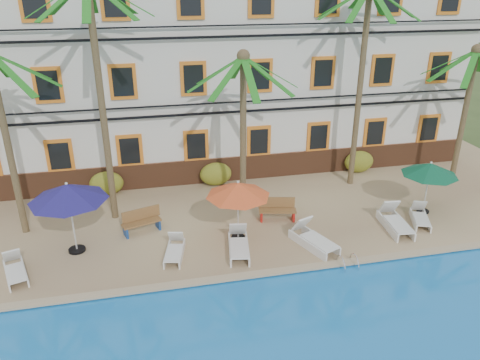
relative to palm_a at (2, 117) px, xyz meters
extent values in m
plane|color=#384C23|center=(8.65, -3.85, -4.85)|extent=(100.00, 100.00, 0.00)
cube|color=tan|center=(8.65, 1.15, -4.73)|extent=(30.00, 12.00, 0.25)
cube|color=tan|center=(8.65, -4.75, -4.57)|extent=(30.00, 0.35, 0.06)
cube|color=silver|center=(8.65, 6.15, 0.40)|extent=(25.00, 6.00, 10.00)
cube|color=brown|center=(8.65, 3.09, -4.00)|extent=(25.00, 0.12, 1.20)
cube|color=orange|center=(1.15, 3.10, -2.70)|extent=(1.15, 0.10, 1.50)
cube|color=black|center=(1.15, 3.05, -2.70)|extent=(0.85, 0.04, 1.20)
cube|color=orange|center=(4.15, 3.10, -2.70)|extent=(1.15, 0.10, 1.50)
cube|color=black|center=(4.15, 3.05, -2.70)|extent=(0.85, 0.04, 1.20)
cube|color=orange|center=(7.15, 3.10, -2.70)|extent=(1.15, 0.10, 1.50)
cube|color=black|center=(7.15, 3.05, -2.70)|extent=(0.85, 0.04, 1.20)
cube|color=orange|center=(10.15, 3.10, -2.70)|extent=(1.15, 0.10, 1.50)
cube|color=black|center=(10.15, 3.05, -2.70)|extent=(0.85, 0.04, 1.20)
cube|color=orange|center=(13.15, 3.10, -2.70)|extent=(1.15, 0.10, 1.50)
cube|color=black|center=(13.15, 3.05, -2.70)|extent=(0.85, 0.04, 1.20)
cube|color=orange|center=(16.15, 3.10, -2.70)|extent=(1.15, 0.10, 1.50)
cube|color=black|center=(16.15, 3.05, -2.70)|extent=(0.85, 0.04, 1.20)
cube|color=orange|center=(19.15, 3.10, -2.70)|extent=(1.15, 0.10, 1.50)
cube|color=black|center=(19.15, 3.05, -2.70)|extent=(0.85, 0.04, 1.20)
cube|color=orange|center=(1.15, 3.10, 0.40)|extent=(1.15, 0.10, 1.50)
cube|color=black|center=(1.15, 3.05, 0.40)|extent=(0.85, 0.04, 1.20)
cube|color=orange|center=(4.15, 3.10, 0.40)|extent=(1.15, 0.10, 1.50)
cube|color=black|center=(4.15, 3.05, 0.40)|extent=(0.85, 0.04, 1.20)
cube|color=orange|center=(7.15, 3.10, 0.40)|extent=(1.15, 0.10, 1.50)
cube|color=black|center=(7.15, 3.05, 0.40)|extent=(0.85, 0.04, 1.20)
cube|color=orange|center=(10.15, 3.10, 0.40)|extent=(1.15, 0.10, 1.50)
cube|color=black|center=(10.15, 3.05, 0.40)|extent=(0.85, 0.04, 1.20)
cube|color=orange|center=(13.15, 3.10, 0.40)|extent=(1.15, 0.10, 1.50)
cube|color=black|center=(13.15, 3.05, 0.40)|extent=(0.85, 0.04, 1.20)
cube|color=orange|center=(16.15, 3.10, 0.40)|extent=(1.15, 0.10, 1.50)
cube|color=black|center=(16.15, 3.05, 0.40)|extent=(0.85, 0.04, 1.20)
cube|color=orange|center=(19.15, 3.10, 0.40)|extent=(1.15, 0.10, 1.50)
cube|color=black|center=(19.15, 3.05, 0.40)|extent=(0.85, 0.04, 1.20)
cube|color=orange|center=(1.15, 3.10, 3.60)|extent=(1.15, 0.10, 1.50)
cube|color=black|center=(1.15, 3.05, 3.60)|extent=(0.85, 0.04, 1.20)
cube|color=orange|center=(4.15, 3.10, 3.60)|extent=(1.15, 0.10, 1.50)
cube|color=black|center=(4.15, 3.05, 3.60)|extent=(0.85, 0.04, 1.20)
cube|color=orange|center=(7.15, 3.10, 3.60)|extent=(1.15, 0.10, 1.50)
cube|color=black|center=(7.15, 3.05, 3.60)|extent=(0.85, 0.04, 1.20)
cube|color=black|center=(8.65, 2.95, -1.15)|extent=(25.00, 0.08, 0.10)
cube|color=black|center=(8.65, 2.95, -0.70)|extent=(25.00, 0.08, 0.06)
cube|color=black|center=(8.65, 2.95, 2.15)|extent=(25.00, 0.08, 0.10)
cube|color=black|center=(8.65, 2.95, 2.60)|extent=(25.00, 0.08, 0.06)
cylinder|color=brown|center=(0.00, 0.00, -1.18)|extent=(0.26, 0.26, 6.83)
cube|color=#1A6C19|center=(0.00, 1.08, 1.60)|extent=(0.28, 2.17, 1.30)
cube|color=#1A6C19|center=(0.76, -0.76, 1.60)|extent=(1.73, 1.73, 1.30)
cube|color=#1A6C19|center=(1.08, 0.00, 1.60)|extent=(2.17, 0.28, 1.30)
cube|color=#1A6C19|center=(0.76, 0.76, 1.60)|extent=(1.73, 1.73, 1.30)
cylinder|color=brown|center=(3.38, 0.45, -0.07)|extent=(0.26, 0.26, 9.07)
cylinder|color=brown|center=(8.69, 0.10, -1.41)|extent=(0.26, 0.26, 6.38)
sphere|color=brown|center=(8.69, 0.10, 1.78)|extent=(0.50, 0.50, 0.50)
cube|color=#1A6C19|center=(8.69, 1.17, 1.14)|extent=(0.28, 2.17, 1.30)
cube|color=#1A6C19|center=(7.93, 0.86, 1.14)|extent=(1.73, 1.73, 1.30)
cube|color=#1A6C19|center=(7.61, 0.10, 1.14)|extent=(2.17, 0.28, 1.30)
cube|color=#1A6C19|center=(7.93, -0.67, 1.14)|extent=(1.73, 1.73, 1.30)
cube|color=#1A6C19|center=(8.69, -0.98, 1.14)|extent=(0.28, 2.17, 1.30)
cube|color=#1A6C19|center=(9.45, -0.67, 1.14)|extent=(1.73, 1.73, 1.30)
cube|color=#1A6C19|center=(9.77, 0.10, 1.14)|extent=(2.17, 0.28, 1.30)
cube|color=#1A6C19|center=(9.45, 0.86, 1.14)|extent=(1.73, 1.73, 1.30)
cylinder|color=brown|center=(14.28, 1.53, -0.23)|extent=(0.26, 0.26, 8.75)
cube|color=#1A6C19|center=(14.28, 2.60, 3.51)|extent=(0.28, 2.17, 1.30)
cube|color=#1A6C19|center=(13.52, 2.29, 3.51)|extent=(1.73, 1.73, 1.30)
cube|color=#1A6C19|center=(13.21, 1.53, 3.51)|extent=(2.17, 0.28, 1.30)
cube|color=#1A6C19|center=(13.52, 0.76, 3.51)|extent=(1.73, 1.73, 1.30)
cube|color=#1A6C19|center=(14.28, 0.45, 3.51)|extent=(0.28, 2.17, 1.30)
cube|color=#1A6C19|center=(15.05, 0.76, 3.51)|extent=(1.73, 1.73, 1.30)
cube|color=#1A6C19|center=(15.36, 1.53, 3.51)|extent=(2.17, 0.28, 1.30)
cube|color=#1A6C19|center=(15.05, 2.29, 3.51)|extent=(1.73, 1.73, 1.30)
cylinder|color=brown|center=(19.18, 0.70, -1.51)|extent=(0.26, 0.26, 6.19)
sphere|color=brown|center=(19.18, 0.70, 1.59)|extent=(0.50, 0.50, 0.50)
cube|color=#1A6C19|center=(19.18, 1.78, 0.95)|extent=(0.28, 2.17, 1.30)
cube|color=#1A6C19|center=(18.42, 1.46, 0.95)|extent=(1.73, 1.73, 1.30)
cube|color=#1A6C19|center=(18.11, 0.70, 0.95)|extent=(2.17, 0.28, 1.30)
cube|color=#1A6C19|center=(18.42, -0.06, 0.95)|extent=(1.73, 1.73, 1.30)
cube|color=#1A6C19|center=(19.95, 1.46, 0.95)|extent=(1.73, 1.73, 1.30)
ellipsoid|color=#36631C|center=(2.99, 2.75, -4.05)|extent=(1.50, 0.90, 1.10)
ellipsoid|color=#36631C|center=(7.98, 2.75, -4.05)|extent=(1.50, 0.90, 1.10)
ellipsoid|color=#36631C|center=(15.28, 2.75, -4.05)|extent=(1.50, 0.90, 1.10)
cylinder|color=black|center=(2.08, -1.90, -4.56)|extent=(0.61, 0.61, 0.09)
cylinder|color=silver|center=(2.08, -1.90, -3.30)|extent=(0.06, 0.06, 2.61)
cone|color=navy|center=(2.08, -1.90, -2.26)|extent=(2.72, 2.72, 0.60)
sphere|color=silver|center=(2.08, -1.90, -1.94)|extent=(0.10, 0.10, 0.10)
cylinder|color=black|center=(7.95, -2.31, -4.56)|extent=(0.53, 0.53, 0.08)
cylinder|color=silver|center=(7.95, -2.31, -3.46)|extent=(0.06, 0.06, 2.29)
cone|color=#DC5124|center=(7.95, -2.31, -2.55)|extent=(2.38, 2.38, 0.52)
sphere|color=silver|center=(7.95, -2.31, -2.27)|extent=(0.10, 0.10, 0.10)
cylinder|color=black|center=(16.01, -1.89, -4.57)|extent=(0.51, 0.51, 0.07)
cylinder|color=silver|center=(16.01, -1.89, -3.51)|extent=(0.06, 0.06, 2.18)
cone|color=#0C5134|center=(16.01, -1.89, -2.65)|extent=(2.27, 2.27, 0.50)
sphere|color=silver|center=(16.01, -1.89, -2.37)|extent=(0.10, 0.10, 0.10)
cube|color=white|center=(0.34, -3.34, -4.31)|extent=(0.89, 1.29, 0.05)
cube|color=white|center=(0.09, -2.56, -4.10)|extent=(0.65, 0.58, 0.59)
cube|color=white|center=(0.01, -3.21, -4.47)|extent=(0.57, 1.62, 0.27)
cube|color=white|center=(0.53, -3.04, -4.47)|extent=(0.57, 1.62, 0.27)
cube|color=white|center=(5.44, -3.26, -4.32)|extent=(0.77, 1.24, 0.05)
cube|color=white|center=(5.62, -2.48, -4.12)|extent=(0.61, 0.53, 0.57)
cube|color=white|center=(5.23, -2.98, -4.47)|extent=(0.41, 1.60, 0.26)
cube|color=white|center=(5.75, -3.10, -4.47)|extent=(0.41, 1.60, 0.26)
cube|color=white|center=(7.72, -3.52, -4.27)|extent=(0.85, 1.45, 0.06)
cube|color=white|center=(7.88, -2.59, -4.02)|extent=(0.70, 0.60, 0.68)
cube|color=white|center=(7.46, -3.21, -4.44)|extent=(0.38, 1.93, 0.31)
cube|color=white|center=(8.08, -3.32, -4.44)|extent=(0.38, 1.93, 0.31)
cube|color=white|center=(10.64, -3.74, -4.25)|extent=(1.15, 1.59, 0.07)
cube|color=white|center=(10.27, -2.81, -3.99)|extent=(0.81, 0.74, 0.72)
cube|color=white|center=(10.22, -3.60, -4.44)|extent=(0.81, 1.94, 0.33)
cube|color=white|center=(10.84, -3.36, -4.44)|extent=(0.81, 1.94, 0.33)
cube|color=white|center=(14.08, -3.23, -4.24)|extent=(0.81, 1.51, 0.07)
cube|color=white|center=(14.18, -2.23, -3.99)|extent=(0.72, 0.60, 0.72)
cube|color=white|center=(13.78, -2.91, -4.43)|extent=(0.28, 2.06, 0.34)
cube|color=white|center=(14.44, -2.98, -4.43)|extent=(0.28, 2.06, 0.34)
cube|color=white|center=(15.26, -2.92, -4.32)|extent=(0.93, 1.28, 0.05)
cube|color=white|center=(15.56, -2.18, -4.11)|extent=(0.66, 0.60, 0.58)
cube|color=white|center=(15.10, -2.62, -4.47)|extent=(0.67, 1.55, 0.27)
cube|color=white|center=(15.59, -2.82, -4.47)|extent=(0.67, 1.55, 0.27)
cube|color=olive|center=(4.43, -1.06, -4.17)|extent=(1.57, 0.89, 0.06)
cube|color=olive|center=(4.36, -0.85, -3.90)|extent=(1.45, 0.52, 0.45)
cube|color=navy|center=(3.81, -1.26, -4.40)|extent=(0.21, 0.45, 0.40)
cube|color=navy|center=(5.05, -0.86, -4.40)|extent=(0.21, 0.45, 0.40)
cube|color=olive|center=(9.82, -1.24, -4.17)|extent=(1.56, 0.77, 0.06)
cube|color=olive|center=(9.87, -1.02, -3.90)|extent=(1.48, 0.38, 0.45)
cube|color=red|center=(9.18, -1.10, -4.40)|extent=(0.18, 0.46, 0.40)
cube|color=red|center=(10.45, -1.38, -4.40)|extent=(0.18, 0.46, 0.40)
torus|color=silver|center=(11.01, -4.85, -4.60)|extent=(0.04, 0.74, 0.74)
torus|color=silver|center=(11.51, -4.85, -4.60)|extent=(0.04, 0.74, 0.74)
camera|label=1|loc=(4.70, -17.28, 4.56)|focal=35.00mm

